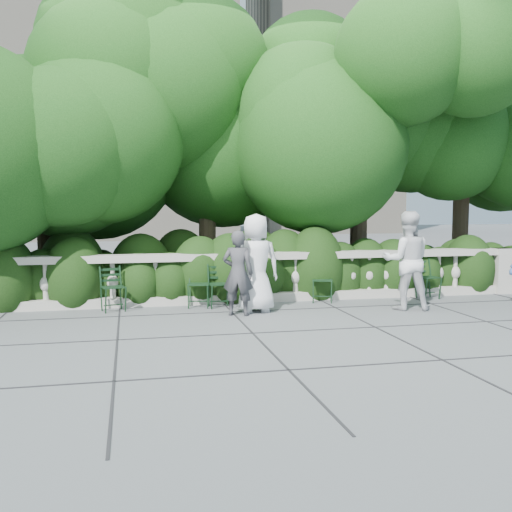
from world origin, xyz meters
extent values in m
plane|color=#505458|center=(0.00, 0.00, 0.00)|extent=(90.00, 90.00, 0.00)
cube|color=#9E998E|center=(0.00, 1.80, 0.09)|extent=(12.00, 0.32, 0.18)
cube|color=#9E998E|center=(0.00, 1.80, 0.93)|extent=(12.00, 0.36, 0.14)
cube|color=#9E998E|center=(5.78, 1.80, 0.50)|extent=(0.44, 0.44, 1.00)
cylinder|color=#3F3023|center=(-4.00, 3.40, 1.40)|extent=(0.40, 0.40, 2.80)
ellipsoid|color=black|center=(-4.00, 2.96, 3.68)|extent=(5.28, 5.28, 3.96)
cylinder|color=#3F3023|center=(-0.50, 4.00, 1.70)|extent=(0.40, 0.40, 3.40)
ellipsoid|color=black|center=(-0.50, 3.48, 4.44)|extent=(6.24, 6.24, 4.68)
cylinder|color=#3F3023|center=(3.00, 3.30, 1.50)|extent=(0.40, 0.40, 3.00)
ellipsoid|color=black|center=(3.00, 2.84, 3.92)|extent=(5.52, 5.52, 4.14)
cylinder|color=#3F3023|center=(6.00, 3.80, 1.30)|extent=(0.40, 0.40, 2.60)
ellipsoid|color=black|center=(6.00, 3.40, 3.40)|extent=(4.80, 4.80, 3.60)
cube|color=#A09684|center=(12.00, 32.00, 16.00)|extent=(10.00, 8.00, 32.00)
imported|color=white|center=(-0.07, 0.71, 0.90)|extent=(0.88, 0.58, 1.79)
imported|color=#3C3B40|center=(-0.45, 0.47, 0.75)|extent=(0.65, 0.54, 1.51)
imported|color=silver|center=(2.73, 0.36, 0.92)|extent=(1.05, 0.91, 1.84)
camera|label=1|loc=(-2.31, -9.32, 1.92)|focal=40.00mm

